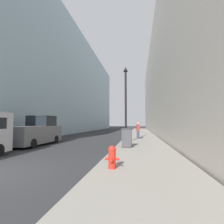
# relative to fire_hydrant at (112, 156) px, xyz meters

# --- Properties ---
(sidewalk_right) EXTENTS (3.62, 60.00, 0.12)m
(sidewalk_right) POSITION_rel_fire_hydrant_xyz_m (1.15, 16.85, -0.47)
(sidewalk_right) COLOR gray
(sidewalk_right) RESTS_ON ground
(building_left_glass) EXTENTS (12.00, 60.00, 18.52)m
(building_left_glass) POSITION_rel_fire_hydrant_xyz_m (-15.47, 24.85, 8.73)
(building_left_glass) COLOR #99B7C6
(building_left_glass) RESTS_ON ground
(building_right_stone) EXTENTS (12.00, 60.00, 16.56)m
(building_right_stone) POSITION_rel_fire_hydrant_xyz_m (9.07, 24.85, 7.75)
(building_right_stone) COLOR beige
(building_right_stone) RESTS_ON ground
(fire_hydrant) EXTENTS (0.49, 0.38, 0.77)m
(fire_hydrant) POSITION_rel_fire_hydrant_xyz_m (0.00, 0.00, 0.00)
(fire_hydrant) COLOR red
(fire_hydrant) RESTS_ON sidewalk_right
(trash_bin) EXTENTS (0.64, 0.69, 1.21)m
(trash_bin) POSITION_rel_fire_hydrant_xyz_m (0.12, 5.51, 0.21)
(trash_bin) COLOR #3D3D42
(trash_bin) RESTS_ON sidewalk_right
(lamppost) EXTENTS (0.37, 0.37, 6.18)m
(lamppost) POSITION_rel_fire_hydrant_xyz_m (-0.13, 8.12, 2.87)
(lamppost) COLOR black
(lamppost) RESTS_ON sidewalk_right
(pickup_truck) EXTENTS (2.03, 5.18, 2.28)m
(pickup_truck) POSITION_rel_fire_hydrant_xyz_m (-6.98, 6.53, 0.43)
(pickup_truck) COLOR slate
(pickup_truck) RESTS_ON ground
(pedestrian_on_sidewalk) EXTENTS (0.33, 0.21, 1.63)m
(pedestrian_on_sidewalk) POSITION_rel_fire_hydrant_xyz_m (0.82, 11.68, 0.41)
(pedestrian_on_sidewalk) COLOR #2D3347
(pedestrian_on_sidewalk) RESTS_ON sidewalk_right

